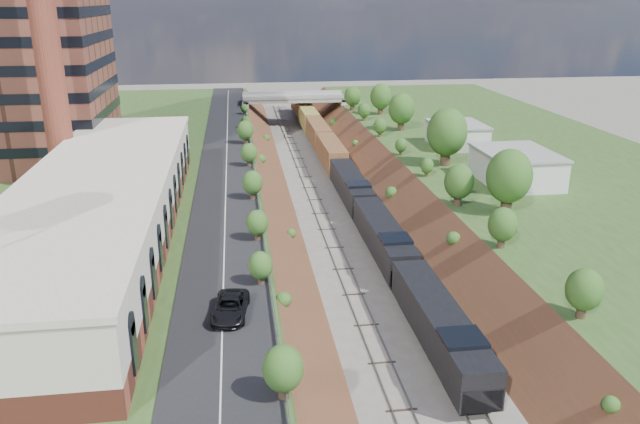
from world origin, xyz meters
TOP-DOWN VIEW (x-y plane):
  - platform_left at (-33.00, 60.00)m, footprint 44.00×180.00m
  - platform_right at (33.00, 60.00)m, footprint 44.00×180.00m
  - embankment_left at (-11.00, 60.00)m, footprint 10.00×180.00m
  - embankment_right at (11.00, 60.00)m, footprint 10.00×180.00m
  - rail_left_track at (-2.60, 60.00)m, footprint 1.58×180.00m
  - rail_right_track at (2.60, 60.00)m, footprint 1.58×180.00m
  - road at (-15.50, 60.00)m, footprint 8.00×180.00m
  - guardrail at (-11.40, 59.80)m, footprint 0.10×171.00m
  - commercial_building at (-28.00, 38.00)m, footprint 14.30×62.30m
  - smokestack at (-36.00, 56.00)m, footprint 3.20×3.20m
  - overpass at (0.00, 122.00)m, footprint 24.50×8.30m
  - white_building_near at (23.50, 52.00)m, footprint 9.00×12.00m
  - white_building_far at (23.00, 74.00)m, footprint 8.00×10.00m
  - tree_right_large at (17.00, 40.00)m, footprint 5.25×5.25m
  - tree_left_crest at (-11.80, 20.00)m, footprint 2.45×2.45m
  - freight_train at (2.60, 78.03)m, footprint 3.29×132.13m
  - suv at (-14.86, 19.02)m, footprint 3.29×5.87m

SIDE VIEW (x-z plane):
  - embankment_left at x=-11.00m, z-range -5.00..5.00m
  - embankment_right at x=11.00m, z-range -5.00..5.00m
  - rail_left_track at x=-2.60m, z-range 0.00..0.18m
  - rail_right_track at x=2.60m, z-range 0.00..0.18m
  - platform_left at x=-33.00m, z-range 0.00..5.00m
  - platform_right at x=33.00m, z-range 0.00..5.00m
  - freight_train at x=2.60m, z-range 0.30..5.15m
  - overpass at x=0.00m, z-range 1.22..8.62m
  - road at x=-15.50m, z-range 5.00..5.10m
  - guardrail at x=-11.40m, z-range 5.20..5.90m
  - suv at x=-14.86m, z-range 5.10..6.65m
  - white_building_far at x=23.00m, z-range 5.00..8.60m
  - white_building_near at x=23.50m, z-range 5.00..9.00m
  - tree_left_crest at x=-11.80m, z-range 5.26..8.82m
  - commercial_building at x=-28.00m, z-range 5.01..12.01m
  - tree_right_large at x=17.00m, z-range 5.58..13.19m
  - smokestack at x=-36.00m, z-range 5.00..45.00m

